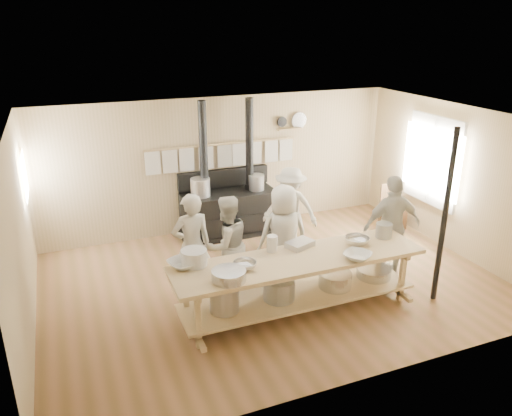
# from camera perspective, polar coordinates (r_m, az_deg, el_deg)

# --- Properties ---
(ground) EXTENTS (7.00, 7.00, 0.00)m
(ground) POSITION_cam_1_polar(r_m,az_deg,el_deg) (8.05, 1.89, -8.47)
(ground) COLOR brown
(ground) RESTS_ON ground
(room_shell) EXTENTS (7.00, 7.00, 7.00)m
(room_shell) POSITION_cam_1_polar(r_m,az_deg,el_deg) (7.40, 2.03, 2.57)
(room_shell) COLOR tan
(room_shell) RESTS_ON ground
(window_right) EXTENTS (0.09, 1.50, 1.65)m
(window_right) POSITION_cam_1_polar(r_m,az_deg,el_deg) (9.76, 19.57, 5.12)
(window_right) COLOR beige
(window_right) RESTS_ON ground
(left_opening) EXTENTS (0.00, 0.90, 0.90)m
(left_opening) POSITION_cam_1_polar(r_m,az_deg,el_deg) (8.76, -24.93, 3.35)
(left_opening) COLOR white
(left_opening) RESTS_ON ground
(stove) EXTENTS (1.90, 0.75, 2.60)m
(stove) POSITION_cam_1_polar(r_m,az_deg,el_deg) (9.63, -3.18, -0.03)
(stove) COLOR black
(stove) RESTS_ON ground
(towel_rail) EXTENTS (3.00, 0.04, 0.47)m
(towel_rail) POSITION_cam_1_polar(r_m,az_deg,el_deg) (9.58, -3.82, 6.29)
(towel_rail) COLOR tan
(towel_rail) RESTS_ON ground
(back_wall_shelf) EXTENTS (0.63, 0.14, 0.32)m
(back_wall_shelf) POSITION_cam_1_polar(r_m,az_deg,el_deg) (10.04, 4.13, 9.63)
(back_wall_shelf) COLOR tan
(back_wall_shelf) RESTS_ON ground
(prep_table) EXTENTS (3.60, 0.90, 0.85)m
(prep_table) POSITION_cam_1_polar(r_m,az_deg,el_deg) (7.09, 4.82, -8.08)
(prep_table) COLOR tan
(prep_table) RESTS_ON ground
(support_post) EXTENTS (0.08, 0.08, 2.60)m
(support_post) POSITION_cam_1_polar(r_m,az_deg,el_deg) (7.54, 20.74, -1.09)
(support_post) COLOR black
(support_post) RESTS_ON ground
(cook_far_left) EXTENTS (0.62, 0.43, 1.62)m
(cook_far_left) POSITION_cam_1_polar(r_m,az_deg,el_deg) (7.41, -7.35, -4.31)
(cook_far_left) COLOR beige
(cook_far_left) RESTS_ON ground
(cook_left) EXTENTS (0.88, 0.76, 1.54)m
(cook_left) POSITION_cam_1_polar(r_m,az_deg,el_deg) (7.49, -3.38, -4.24)
(cook_left) COLOR beige
(cook_left) RESTS_ON ground
(cook_center) EXTENTS (0.84, 0.59, 1.61)m
(cook_center) POSITION_cam_1_polar(r_m,az_deg,el_deg) (7.73, 3.14, -3.13)
(cook_center) COLOR beige
(cook_center) RESTS_ON ground
(cook_right) EXTENTS (1.02, 0.51, 1.68)m
(cook_right) POSITION_cam_1_polar(r_m,az_deg,el_deg) (8.25, 15.26, -2.02)
(cook_right) COLOR beige
(cook_right) RESTS_ON ground
(cook_by_window) EXTENTS (1.13, 1.05, 1.53)m
(cook_by_window) POSITION_cam_1_polar(r_m,az_deg,el_deg) (8.93, 3.94, -0.07)
(cook_by_window) COLOR beige
(cook_by_window) RESTS_ON ground
(chair) EXTENTS (0.42, 0.42, 0.87)m
(chair) POSITION_cam_1_polar(r_m,az_deg,el_deg) (10.38, 15.30, -0.76)
(chair) COLOR #523821
(chair) RESTS_ON ground
(bowl_white_a) EXTENTS (0.51, 0.51, 0.10)m
(bowl_white_a) POSITION_cam_1_polar(r_m,az_deg,el_deg) (6.72, -8.29, -6.30)
(bowl_white_a) COLOR silver
(bowl_white_a) RESTS_ON prep_table
(bowl_steel_a) EXTENTS (0.43, 0.43, 0.10)m
(bowl_steel_a) POSITION_cam_1_polar(r_m,az_deg,el_deg) (6.61, -1.28, -6.55)
(bowl_steel_a) COLOR silver
(bowl_steel_a) RESTS_ON prep_table
(bowl_white_b) EXTENTS (0.52, 0.52, 0.09)m
(bowl_white_b) POSITION_cam_1_polar(r_m,az_deg,el_deg) (7.00, 11.53, -5.38)
(bowl_white_b) COLOR silver
(bowl_white_b) RESTS_ON prep_table
(bowl_steel_b) EXTENTS (0.42, 0.42, 0.11)m
(bowl_steel_b) POSITION_cam_1_polar(r_m,az_deg,el_deg) (7.43, 11.47, -3.70)
(bowl_steel_b) COLOR silver
(bowl_steel_b) RESTS_ON prep_table
(roasting_pan) EXTENTS (0.45, 0.38, 0.09)m
(roasting_pan) POSITION_cam_1_polar(r_m,az_deg,el_deg) (7.24, 5.05, -4.12)
(roasting_pan) COLOR #B2B2B7
(roasting_pan) RESTS_ON prep_table
(mixing_bowl_large) EXTENTS (0.57, 0.57, 0.14)m
(mixing_bowl_large) POSITION_cam_1_polar(r_m,az_deg,el_deg) (6.33, -3.12, -7.69)
(mixing_bowl_large) COLOR silver
(mixing_bowl_large) RESTS_ON prep_table
(bucket_galv) EXTENTS (0.27, 0.27, 0.22)m
(bucket_galv) POSITION_cam_1_polar(r_m,az_deg,el_deg) (7.74, 14.40, -2.49)
(bucket_galv) COLOR gray
(bucket_galv) RESTS_ON prep_table
(deep_bowl_enamel) EXTENTS (0.36, 0.36, 0.22)m
(deep_bowl_enamel) POSITION_cam_1_polar(r_m,az_deg,el_deg) (6.72, -7.08, -5.64)
(deep_bowl_enamel) COLOR silver
(deep_bowl_enamel) RESTS_ON prep_table
(pitcher) EXTENTS (0.16, 0.16, 0.24)m
(pitcher) POSITION_cam_1_polar(r_m,az_deg,el_deg) (7.05, 1.85, -4.09)
(pitcher) COLOR silver
(pitcher) RESTS_ON prep_table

